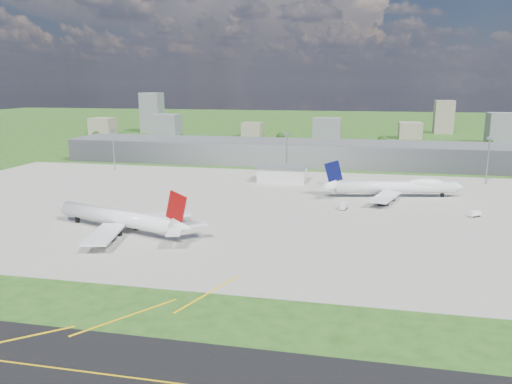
% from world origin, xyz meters
% --- Properties ---
extents(ground, '(1400.00, 1400.00, 0.00)m').
position_xyz_m(ground, '(0.00, 150.00, 0.00)').
color(ground, '#244916').
rests_on(ground, ground).
extents(apron, '(360.00, 190.00, 0.08)m').
position_xyz_m(apron, '(10.00, 40.00, 0.04)').
color(apron, gray).
rests_on(apron, ground).
extents(terminal, '(300.00, 42.00, 15.00)m').
position_xyz_m(terminal, '(0.00, 165.00, 7.50)').
color(terminal, slate).
rests_on(terminal, ground).
extents(ops_building, '(26.00, 16.00, 8.00)m').
position_xyz_m(ops_building, '(10.00, 100.00, 4.00)').
color(ops_building, silver).
rests_on(ops_building, ground).
extents(mast_west, '(3.50, 2.00, 25.90)m').
position_xyz_m(mast_west, '(-100.00, 115.00, 17.71)').
color(mast_west, gray).
rests_on(mast_west, ground).
extents(mast_center, '(3.50, 2.00, 25.90)m').
position_xyz_m(mast_center, '(10.00, 115.00, 17.71)').
color(mast_center, gray).
rests_on(mast_center, ground).
extents(mast_east, '(3.50, 2.00, 25.90)m').
position_xyz_m(mast_east, '(120.00, 115.00, 17.71)').
color(mast_east, gray).
rests_on(mast_east, ground).
extents(airliner_red_twin, '(65.37, 49.72, 18.45)m').
position_xyz_m(airliner_red_twin, '(-33.10, -8.29, 4.91)').
color(airliner_red_twin, white).
rests_on(airliner_red_twin, ground).
extents(airliner_blue_quad, '(68.84, 53.25, 18.11)m').
position_xyz_m(airliner_blue_quad, '(69.46, 72.00, 5.03)').
color(airliner_blue_quad, white).
rests_on(airliner_blue_quad, ground).
extents(tug_yellow, '(3.88, 4.09, 1.79)m').
position_xyz_m(tug_yellow, '(-39.13, 5.41, 0.93)').
color(tug_yellow, '#C1A20B').
rests_on(tug_yellow, ground).
extents(van_white_near, '(3.66, 6.07, 2.84)m').
position_xyz_m(van_white_near, '(46.24, 42.38, 1.43)').
color(van_white_near, silver).
rests_on(van_white_near, ground).
extents(van_white_far, '(5.43, 4.86, 2.58)m').
position_xyz_m(van_white_far, '(99.59, 41.12, 1.30)').
color(van_white_far, white).
rests_on(van_white_far, ground).
extents(bldg_far_w, '(24.00, 20.00, 18.00)m').
position_xyz_m(bldg_far_w, '(-220.00, 320.00, 9.00)').
color(bldg_far_w, gray).
rests_on(bldg_far_w, ground).
extents(bldg_w, '(28.00, 22.00, 24.00)m').
position_xyz_m(bldg_w, '(-140.00, 300.00, 12.00)').
color(bldg_w, slate).
rests_on(bldg_w, ground).
extents(bldg_cw, '(20.00, 18.00, 14.00)m').
position_xyz_m(bldg_cw, '(-60.00, 340.00, 7.00)').
color(bldg_cw, gray).
rests_on(bldg_cw, ground).
extents(bldg_c, '(26.00, 20.00, 22.00)m').
position_xyz_m(bldg_c, '(20.00, 310.00, 11.00)').
color(bldg_c, slate).
rests_on(bldg_c, ground).
extents(bldg_ce, '(22.00, 24.00, 16.00)m').
position_xyz_m(bldg_ce, '(100.00, 350.00, 8.00)').
color(bldg_ce, gray).
rests_on(bldg_ce, ground).
extents(bldg_e, '(30.00, 22.00, 28.00)m').
position_xyz_m(bldg_e, '(180.00, 320.00, 14.00)').
color(bldg_e, slate).
rests_on(bldg_e, ground).
extents(bldg_tall_w, '(22.00, 20.00, 44.00)m').
position_xyz_m(bldg_tall_w, '(-180.00, 360.00, 22.00)').
color(bldg_tall_w, slate).
rests_on(bldg_tall_w, ground).
extents(bldg_tall_e, '(20.00, 18.00, 36.00)m').
position_xyz_m(bldg_tall_e, '(140.00, 410.00, 18.00)').
color(bldg_tall_e, gray).
rests_on(bldg_tall_e, ground).
extents(tree_far_w, '(7.20, 7.20, 8.80)m').
position_xyz_m(tree_far_w, '(-200.00, 270.00, 5.18)').
color(tree_far_w, '#382314').
rests_on(tree_far_w, ground).
extents(tree_w, '(6.75, 6.75, 8.25)m').
position_xyz_m(tree_w, '(-110.00, 265.00, 4.86)').
color(tree_w, '#382314').
rests_on(tree_w, ground).
extents(tree_c, '(8.10, 8.10, 9.90)m').
position_xyz_m(tree_c, '(-20.00, 280.00, 5.84)').
color(tree_c, '#382314').
rests_on(tree_c, ground).
extents(tree_e, '(7.65, 7.65, 9.35)m').
position_xyz_m(tree_e, '(70.00, 275.00, 5.51)').
color(tree_e, '#382314').
rests_on(tree_e, ground).
extents(tree_far_e, '(6.30, 6.30, 7.70)m').
position_xyz_m(tree_far_e, '(160.00, 285.00, 4.53)').
color(tree_far_e, '#382314').
rests_on(tree_far_e, ground).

